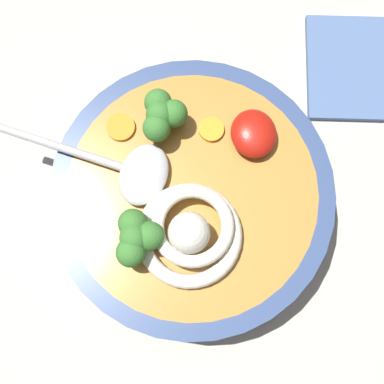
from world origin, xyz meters
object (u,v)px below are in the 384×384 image
at_px(soup_spoon, 129,170).
at_px(folded_napkin, 363,68).
at_px(noodle_pile, 190,232).
at_px(soup_bowl, 192,199).

relative_size(soup_spoon, folded_napkin, 1.32).
bearing_deg(folded_napkin, noodle_pile, 126.35).
bearing_deg(soup_spoon, soup_bowl, 180.00).
relative_size(soup_bowl, noodle_pile, 2.55).
relative_size(noodle_pile, folded_napkin, 0.82).
height_order(soup_bowl, noodle_pile, noodle_pile).
distance_m(soup_spoon, folded_napkin, 0.30).
relative_size(soup_bowl, folded_napkin, 2.09).
bearing_deg(noodle_pile, soup_bowl, -11.30).
bearing_deg(noodle_pile, soup_spoon, 35.02).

